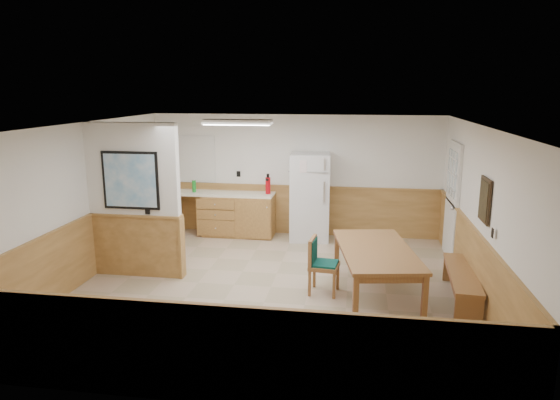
% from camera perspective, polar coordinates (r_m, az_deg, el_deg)
% --- Properties ---
extents(ground, '(6.00, 6.00, 0.00)m').
position_cam_1_polar(ground, '(7.86, -1.05, -9.90)').
color(ground, tan).
rests_on(ground, ground).
extents(ceiling, '(6.00, 6.00, 0.02)m').
position_cam_1_polar(ceiling, '(7.28, -1.12, 8.60)').
color(ceiling, silver).
rests_on(ceiling, back_wall).
extents(back_wall, '(6.00, 0.02, 2.50)m').
position_cam_1_polar(back_wall, '(10.38, 1.72, 2.84)').
color(back_wall, white).
rests_on(back_wall, ground).
extents(right_wall, '(0.02, 6.00, 2.50)m').
position_cam_1_polar(right_wall, '(7.58, 21.90, -1.74)').
color(right_wall, white).
rests_on(right_wall, ground).
extents(left_wall, '(0.02, 6.00, 2.50)m').
position_cam_1_polar(left_wall, '(8.50, -21.44, -0.22)').
color(left_wall, white).
rests_on(left_wall, ground).
extents(wainscot_back, '(6.00, 0.04, 1.00)m').
position_cam_1_polar(wainscot_back, '(10.51, 1.68, -1.20)').
color(wainscot_back, tan).
rests_on(wainscot_back, ground).
extents(wainscot_right, '(0.04, 6.00, 1.00)m').
position_cam_1_polar(wainscot_right, '(7.78, 21.30, -7.10)').
color(wainscot_right, tan).
rests_on(wainscot_right, ground).
extents(wainscot_left, '(0.04, 6.00, 1.00)m').
position_cam_1_polar(wainscot_left, '(8.67, -20.93, -5.06)').
color(wainscot_left, tan).
rests_on(wainscot_left, ground).
extents(partition_wall, '(1.50, 0.20, 2.50)m').
position_cam_1_polar(partition_wall, '(8.33, -16.29, -0.23)').
color(partition_wall, white).
rests_on(partition_wall, ground).
extents(kitchen_counter, '(2.20, 0.61, 1.00)m').
position_cam_1_polar(kitchen_counter, '(10.45, -5.12, -1.56)').
color(kitchen_counter, '#AE813D').
rests_on(kitchen_counter, ground).
extents(exterior_door, '(0.07, 1.02, 2.15)m').
position_cam_1_polar(exterior_door, '(9.43, 19.05, -0.08)').
color(exterior_door, white).
rests_on(exterior_door, ground).
extents(kitchen_window, '(0.80, 0.04, 1.00)m').
position_cam_1_polar(kitchen_window, '(10.77, -9.49, 4.65)').
color(kitchen_window, white).
rests_on(kitchen_window, back_wall).
extents(wall_painting, '(0.04, 0.50, 0.60)m').
position_cam_1_polar(wall_painting, '(7.22, 22.35, -0.01)').
color(wall_painting, black).
rests_on(wall_painting, right_wall).
extents(fluorescent_fixture, '(1.20, 0.30, 0.09)m').
position_cam_1_polar(fluorescent_fixture, '(8.72, -4.90, 8.86)').
color(fluorescent_fixture, white).
rests_on(fluorescent_fixture, ceiling).
extents(refrigerator, '(0.82, 0.75, 1.76)m').
position_cam_1_polar(refrigerator, '(10.05, 3.42, 0.37)').
color(refrigerator, silver).
rests_on(refrigerator, ground).
extents(dining_table, '(1.33, 2.15, 0.75)m').
position_cam_1_polar(dining_table, '(7.40, 10.92, -6.12)').
color(dining_table, olive).
rests_on(dining_table, ground).
extents(dining_bench, '(0.49, 1.71, 0.45)m').
position_cam_1_polar(dining_bench, '(7.70, 20.06, -8.43)').
color(dining_bench, olive).
rests_on(dining_bench, ground).
extents(dining_chair, '(0.63, 0.47, 0.85)m').
position_cam_1_polar(dining_chair, '(7.52, 4.44, -6.95)').
color(dining_chair, olive).
rests_on(dining_chair, ground).
extents(fire_extinguisher, '(0.12, 0.12, 0.41)m').
position_cam_1_polar(fire_extinguisher, '(10.20, -1.39, 1.72)').
color(fire_extinguisher, '#B00912').
rests_on(fire_extinguisher, kitchen_counter).
extents(soap_bottle, '(0.10, 0.10, 0.25)m').
position_cam_1_polar(soap_bottle, '(10.53, -9.79, 1.57)').
color(soap_bottle, '#198C28').
rests_on(soap_bottle, kitchen_counter).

